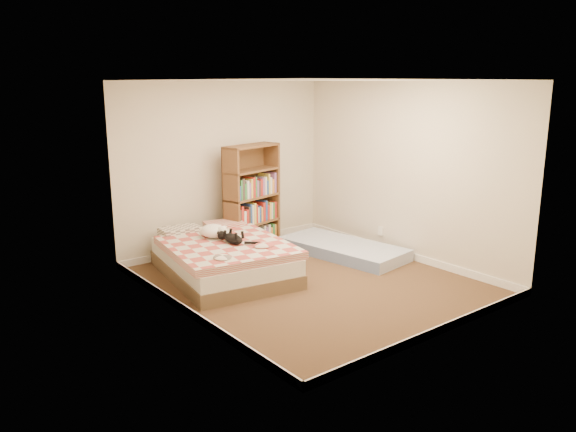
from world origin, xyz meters
TOP-DOWN VIEW (x-y plane):
  - room at (0.00, 0.00)m, footprint 3.51×4.01m
  - bed at (-0.74, 0.90)m, footprint 1.68×2.16m
  - bookshelf at (0.28, 1.71)m, footprint 1.03×0.54m
  - floor_mattress at (1.14, 0.60)m, footprint 1.12×1.99m
  - black_cat at (-0.70, 0.72)m, footprint 0.26×0.62m
  - white_dog at (-0.74, 1.08)m, footprint 0.44×0.46m

SIDE VIEW (x-z plane):
  - floor_mattress at x=1.14m, z-range 0.00..0.17m
  - bed at x=-0.74m, z-range -0.02..0.50m
  - black_cat at x=-0.70m, z-range 0.46..0.61m
  - white_dog at x=-0.74m, z-range 0.47..0.65m
  - bookshelf at x=0.28m, z-range -0.22..1.37m
  - room at x=0.00m, z-range -0.06..2.45m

